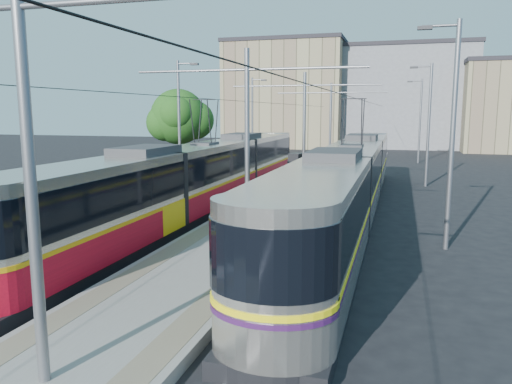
% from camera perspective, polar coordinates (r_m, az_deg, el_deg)
% --- Properties ---
extents(ground, '(160.00, 160.00, 0.00)m').
position_cam_1_polar(ground, '(13.10, -11.59, -13.03)').
color(ground, black).
rests_on(ground, ground).
extents(platform, '(4.00, 50.00, 0.30)m').
position_cam_1_polar(platform, '(28.68, 4.30, -0.42)').
color(platform, gray).
rests_on(platform, ground).
extents(tactile_strip_left, '(0.70, 50.00, 0.01)m').
position_cam_1_polar(tactile_strip_left, '(28.98, 1.50, 0.01)').
color(tactile_strip_left, gray).
rests_on(tactile_strip_left, platform).
extents(tactile_strip_right, '(0.70, 50.00, 0.01)m').
position_cam_1_polar(tactile_strip_right, '(28.40, 7.17, -0.25)').
color(tactile_strip_right, gray).
rests_on(tactile_strip_right, platform).
extents(rails, '(8.71, 70.00, 0.03)m').
position_cam_1_polar(rails, '(28.70, 4.30, -0.69)').
color(rails, gray).
rests_on(rails, ground).
extents(tram_left, '(2.43, 30.36, 5.50)m').
position_cam_1_polar(tram_left, '(25.23, -5.81, 1.82)').
color(tram_left, black).
rests_on(tram_left, ground).
extents(tram_right, '(2.43, 31.75, 5.50)m').
position_cam_1_polar(tram_right, '(23.86, 10.79, 1.64)').
color(tram_right, black).
rests_on(tram_right, ground).
extents(catenary, '(9.20, 70.00, 7.00)m').
position_cam_1_polar(catenary, '(25.51, 3.09, 8.28)').
color(catenary, slate).
rests_on(catenary, platform).
extents(street_lamps, '(15.18, 38.22, 8.00)m').
position_cam_1_polar(street_lamps, '(32.22, 5.86, 7.81)').
color(street_lamps, slate).
rests_on(street_lamps, ground).
extents(shelter, '(0.94, 1.23, 2.40)m').
position_cam_1_polar(shelter, '(27.15, 4.74, 2.04)').
color(shelter, black).
rests_on(shelter, platform).
extents(tree, '(4.54, 4.20, 6.60)m').
position_cam_1_polar(tree, '(38.11, -8.38, 8.39)').
color(tree, '#382314').
rests_on(tree, ground).
extents(building_left, '(16.32, 12.24, 14.66)m').
position_cam_1_polar(building_left, '(72.47, 3.60, 11.05)').
color(building_left, '#978C66').
rests_on(building_left, ground).
extents(building_centre, '(18.36, 14.28, 13.86)m').
position_cam_1_polar(building_centre, '(74.72, 16.56, 10.33)').
color(building_centre, gray).
rests_on(building_centre, ground).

